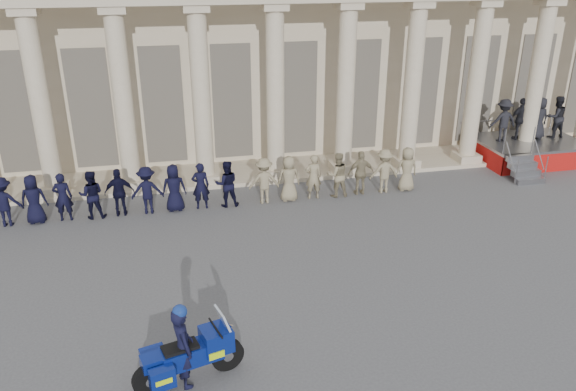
# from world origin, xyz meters

# --- Properties ---
(ground) EXTENTS (90.00, 90.00, 0.00)m
(ground) POSITION_xyz_m (0.00, 0.00, 0.00)
(ground) COLOR #4D4D50
(ground) RESTS_ON ground
(building) EXTENTS (40.00, 12.50, 9.00)m
(building) POSITION_xyz_m (-0.00, 14.74, 4.52)
(building) COLOR #C4B293
(building) RESTS_ON ground
(officer_rank) EXTENTS (19.97, 0.60, 1.58)m
(officer_rank) POSITION_xyz_m (-4.04, 5.96, 0.79)
(officer_rank) COLOR black
(officer_rank) RESTS_ON ground
(reviewing_stand) EXTENTS (4.15, 4.00, 2.54)m
(reviewing_stand) POSITION_xyz_m (11.68, 7.94, 1.35)
(reviewing_stand) COLOR gray
(reviewing_stand) RESTS_ON ground
(motorcycle) EXTENTS (2.20, 1.16, 1.44)m
(motorcycle) POSITION_xyz_m (-2.48, -2.33, 0.62)
(motorcycle) COLOR black
(motorcycle) RESTS_ON ground
(rider) EXTENTS (0.56, 0.71, 1.79)m
(rider) POSITION_xyz_m (-2.60, -2.36, 0.89)
(rider) COLOR black
(rider) RESTS_ON ground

